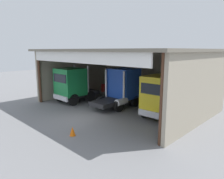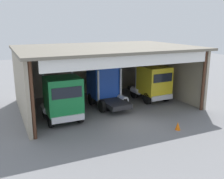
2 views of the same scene
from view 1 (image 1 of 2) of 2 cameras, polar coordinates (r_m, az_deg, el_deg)
The scene contains 8 objects.
ground_plane at distance 15.95m, azimuth -8.43°, elevation -7.74°, with size 80.00×80.00×0.00m, color slate.
workshop_shed at distance 19.09m, azimuth 4.86°, elevation 6.40°, with size 14.53×10.12×5.15m.
truck_green_yard_outside at distance 20.31m, azimuth -10.96°, elevation 1.38°, with size 2.58×4.21×3.54m.
truck_blue_right_bay at distance 18.61m, azimuth 2.72°, elevation 0.70°, with size 2.58×4.85×3.42m.
truck_yellow_left_bay at distance 15.64m, azimuth 14.00°, elevation -1.77°, with size 2.64×4.71×3.24m.
oil_drum at distance 25.47m, azimuth -2.35°, elevation 0.48°, with size 0.58×0.58×0.92m, color #B21E19.
tool_cart at distance 22.91m, azimuth 4.85°, elevation -0.63°, with size 0.90×0.60×1.00m, color black.
traffic_cone at distance 12.79m, azimuth -10.91°, elevation -11.28°, with size 0.36×0.36×0.56m, color orange.
Camera 1 is at (12.10, -9.07, 5.07)m, focal length 32.98 mm.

